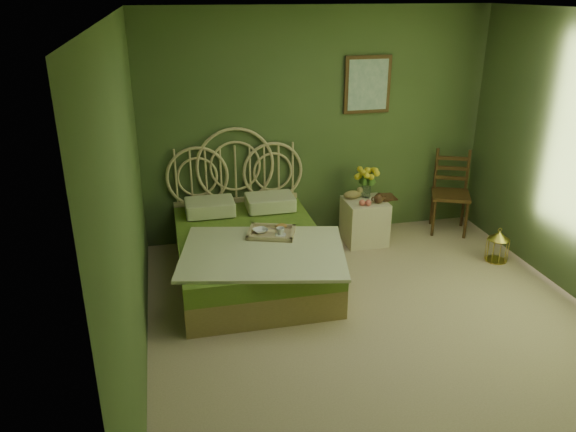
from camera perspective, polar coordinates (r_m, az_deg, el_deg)
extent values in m
plane|color=tan|center=(5.01, 9.84, -11.62)|extent=(4.50, 4.50, 0.00)
plane|color=silver|center=(4.18, 12.27, 19.52)|extent=(4.50, 4.50, 0.00)
plane|color=#495D31|center=(6.47, 3.04, 9.10)|extent=(4.00, 0.00, 4.00)
plane|color=#495D31|center=(4.09, -15.78, 0.37)|extent=(0.00, 4.50, 4.50)
cube|color=#3C2610|center=(6.53, 8.08, 13.08)|extent=(0.54, 0.03, 0.64)
cube|color=beige|center=(6.52, 8.14, 13.05)|extent=(0.46, 0.01, 0.56)
cube|color=#9E864F|center=(5.73, -3.77, -5.06)|extent=(1.42, 1.90, 0.28)
cube|color=olive|center=(5.62, -3.83, -2.91)|extent=(1.42, 1.90, 0.19)
cube|color=beige|center=(5.20, -2.55, -3.71)|extent=(1.70, 1.43, 0.03)
cube|color=beige|center=(6.13, -7.94, 0.92)|extent=(0.52, 0.38, 0.15)
cube|color=beige|center=(6.21, -1.83, 1.43)|extent=(0.52, 0.38, 0.15)
cube|color=#D2C08C|center=(5.54, -1.71, -1.98)|extent=(0.54, 0.48, 0.04)
ellipsoid|color=#B77A38|center=(5.62, -0.69, -1.04)|extent=(0.12, 0.07, 0.05)
cube|color=#F5EBC7|center=(6.55, 7.77, -0.53)|extent=(0.46, 0.46, 0.51)
cylinder|color=silver|center=(6.54, 7.97, 2.66)|extent=(0.10, 0.10, 0.18)
ellipsoid|color=#9E864F|center=(6.48, 6.55, 2.17)|extent=(0.21, 0.11, 0.10)
sphere|color=#E16457|center=(6.29, 7.54, 1.35)|extent=(0.07, 0.07, 0.07)
sphere|color=#E16457|center=(6.29, 8.15, 1.34)|extent=(0.07, 0.07, 0.07)
cube|color=#3C2610|center=(6.98, 16.20, 2.06)|extent=(0.57, 0.57, 0.04)
cylinder|color=#3C2610|center=(6.82, 15.35, -0.40)|extent=(0.04, 0.04, 0.46)
cylinder|color=#3C2610|center=(7.00, 18.04, -0.13)|extent=(0.04, 0.04, 0.46)
cylinder|color=#3C2610|center=(7.13, 14.00, 0.72)|extent=(0.04, 0.04, 0.46)
cylinder|color=#3C2610|center=(7.30, 16.61, 0.95)|extent=(0.04, 0.04, 0.46)
cube|color=#3C2610|center=(7.05, 15.71, 4.54)|extent=(0.36, 0.19, 0.51)
cylinder|color=gold|center=(6.54, 20.32, -4.21)|extent=(0.23, 0.23, 0.01)
cylinder|color=gold|center=(6.49, 20.46, -3.25)|extent=(0.23, 0.23, 0.25)
cone|color=gold|center=(6.42, 20.66, -1.86)|extent=(0.23, 0.23, 0.09)
imported|color=#381E0F|center=(6.53, 9.31, 1.83)|extent=(0.18, 0.24, 0.02)
imported|color=#472819|center=(6.52, 9.32, 1.98)|extent=(0.21, 0.24, 0.02)
imported|color=white|center=(5.55, -2.83, -1.51)|extent=(0.18, 0.18, 0.04)
imported|color=white|center=(5.47, -0.77, -1.59)|extent=(0.09, 0.09, 0.08)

